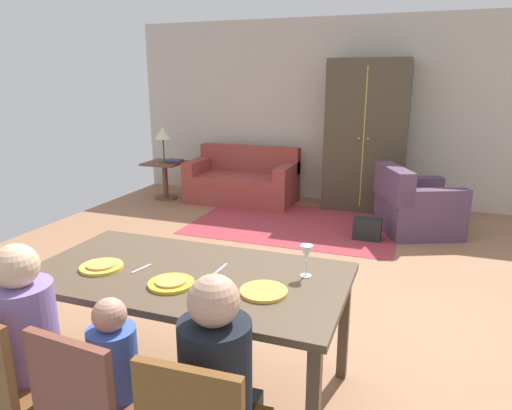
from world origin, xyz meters
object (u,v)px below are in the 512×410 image
armoire (366,136)px  table_lamp (163,134)px  dining_table (188,283)px  dining_chair_man (5,380)px  side_table (165,175)px  armchair (415,207)px  couch (243,182)px  book_lower (175,162)px  person_man (36,356)px  book_upper (175,160)px  plate_near_woman (264,291)px  handbag (367,229)px  person_woman (220,402)px  plate_near_child (171,284)px  wine_glass (306,254)px  dining_chair_child (95,405)px  plate_near_man (101,267)px  person_child (122,393)px

armoire → table_lamp: (-3.00, -0.48, -0.04)m
dining_table → dining_chair_man: size_ratio=2.09×
side_table → armchair: bearing=-6.4°
couch → armchair: size_ratio=1.42×
couch → book_lower: 1.09m
table_lamp → person_man: bearing=-66.2°
book_upper → plate_near_woman: bearing=-55.0°
armoire → handbag: 1.68m
side_table → person_woman: bearing=-56.8°
person_man → book_upper: bearing=111.8°
plate_near_child → handbag: bearing=78.2°
dining_chair_man → wine_glass: bearing=41.2°
book_lower → person_man: bearing=-68.3°
person_man → plate_near_child: bearing=44.2°
plate_near_woman → table_lamp: table_lamp is taller
plate_near_woman → table_lamp: bearing=126.7°
dining_chair_child → armoire: 5.37m
plate_near_woman → person_man: person_man is taller
book_upper → armoire: bearing=10.1°
plate_near_child → armoire: armoire is taller
armoire → side_table: size_ratio=3.62×
person_man → couch: person_man is taller
dining_table → couch: bearing=107.4°
plate_near_child → armchair: (1.19, 3.76, -0.45)m
plate_near_man → plate_near_woman: size_ratio=1.00×
dining_chair_child → dining_chair_man: bearing=180.0°
person_woman → armoire: bearing=90.6°
plate_near_woman → dining_chair_child: 0.94m
plate_near_child → side_table: (-2.55, 4.18, -0.39)m
person_man → table_lamp: size_ratio=2.05×
plate_near_woman → dining_chair_child: size_ratio=0.29×
person_man → person_child: person_man is taller
plate_near_man → plate_near_woman: bearing=1.1°
person_child → armchair: size_ratio=0.82×
dining_chair_man → book_upper: bearing=111.0°
dining_chair_man → book_lower: 5.19m
dining_table → person_woman: bearing=-53.0°
plate_near_child → dining_table: bearing=90.0°
book_lower → couch: bearing=13.9°
plate_near_woman → person_woman: (-0.00, -0.56, -0.26)m
dining_chair_man → book_lower: size_ratio=3.95×
plate_near_man → side_table: 4.62m
dining_chair_man → book_lower: bearing=110.9°
wine_glass → couch: 4.58m
plate_near_man → handbag: plate_near_man is taller
book_upper → dining_chair_man: bearing=-69.0°
person_man → person_child: (0.50, -0.01, -0.08)m
couch → armoire: size_ratio=0.77×
person_child → couch: (-1.34, 4.93, -0.13)m
person_child → side_table: bearing=118.7°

